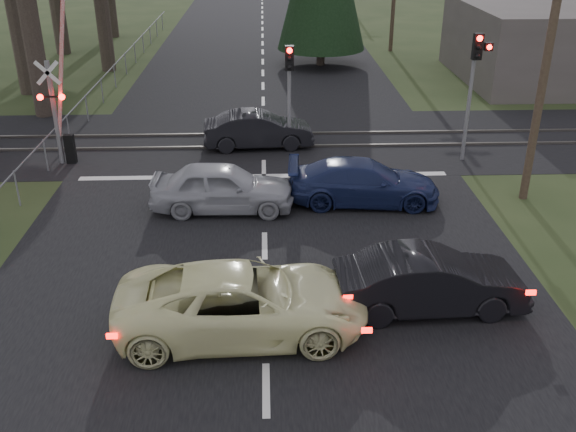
{
  "coord_description": "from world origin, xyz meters",
  "views": [
    {
      "loc": [
        0.06,
        -12.93,
        8.59
      ],
      "look_at": [
        0.63,
        2.22,
        1.3
      ],
      "focal_mm": 40.0,
      "sensor_mm": 36.0,
      "label": 1
    }
  ],
  "objects_px": {
    "traffic_signal_center": "(289,81)",
    "dark_hatchback": "(430,281)",
    "traffic_signal_right": "(475,73)",
    "blue_sedan": "(364,182)",
    "cream_coupe": "(242,302)",
    "dark_car_far": "(258,130)",
    "crossing_signal": "(61,109)",
    "silver_car": "(223,187)",
    "utility_pole_near": "(548,53)"
  },
  "relations": [
    {
      "from": "traffic_signal_right",
      "to": "dark_hatchback",
      "type": "height_order",
      "value": "traffic_signal_right"
    },
    {
      "from": "dark_hatchback",
      "to": "dark_car_far",
      "type": "xyz_separation_m",
      "value": [
        -4.05,
        11.58,
        -0.03
      ]
    },
    {
      "from": "traffic_signal_center",
      "to": "dark_hatchback",
      "type": "height_order",
      "value": "traffic_signal_center"
    },
    {
      "from": "crossing_signal",
      "to": "silver_car",
      "type": "relative_size",
      "value": 1.56
    },
    {
      "from": "traffic_signal_center",
      "to": "silver_car",
      "type": "relative_size",
      "value": 0.92
    },
    {
      "from": "crossing_signal",
      "to": "cream_coupe",
      "type": "bearing_deg",
      "value": -57.87
    },
    {
      "from": "traffic_signal_center",
      "to": "utility_pole_near",
      "type": "xyz_separation_m",
      "value": [
        7.5,
        -4.68,
        1.92
      ]
    },
    {
      "from": "traffic_signal_center",
      "to": "cream_coupe",
      "type": "height_order",
      "value": "traffic_signal_center"
    },
    {
      "from": "utility_pole_near",
      "to": "dark_car_far",
      "type": "relative_size",
      "value": 2.1
    },
    {
      "from": "cream_coupe",
      "to": "silver_car",
      "type": "height_order",
      "value": "cream_coupe"
    },
    {
      "from": "traffic_signal_right",
      "to": "dark_car_far",
      "type": "relative_size",
      "value": 1.1
    },
    {
      "from": "cream_coupe",
      "to": "silver_car",
      "type": "xyz_separation_m",
      "value": [
        -0.78,
        6.48,
        -0.01
      ]
    },
    {
      "from": "crossing_signal",
      "to": "utility_pole_near",
      "type": "bearing_deg",
      "value": -13.5
    },
    {
      "from": "utility_pole_near",
      "to": "dark_car_far",
      "type": "bearing_deg",
      "value": 148.54
    },
    {
      "from": "traffic_signal_center",
      "to": "cream_coupe",
      "type": "bearing_deg",
      "value": -97.32
    },
    {
      "from": "dark_hatchback",
      "to": "blue_sedan",
      "type": "relative_size",
      "value": 0.92
    },
    {
      "from": "utility_pole_near",
      "to": "dark_hatchback",
      "type": "bearing_deg",
      "value": -126.6
    },
    {
      "from": "traffic_signal_center",
      "to": "silver_car",
      "type": "height_order",
      "value": "traffic_signal_center"
    },
    {
      "from": "traffic_signal_center",
      "to": "cream_coupe",
      "type": "xyz_separation_m",
      "value": [
        -1.5,
        -11.68,
        -2.03
      ]
    },
    {
      "from": "utility_pole_near",
      "to": "dark_car_far",
      "type": "xyz_separation_m",
      "value": [
        -8.7,
        5.32,
        -4.02
      ]
    },
    {
      "from": "traffic_signal_right",
      "to": "cream_coupe",
      "type": "relative_size",
      "value": 0.85
    },
    {
      "from": "crossing_signal",
      "to": "traffic_signal_right",
      "type": "xyz_separation_m",
      "value": [
        14.82,
        -0.31,
        1.26
      ]
    },
    {
      "from": "blue_sedan",
      "to": "traffic_signal_center",
      "type": "bearing_deg",
      "value": 28.05
    },
    {
      "from": "silver_car",
      "to": "blue_sedan",
      "type": "height_order",
      "value": "silver_car"
    },
    {
      "from": "cream_coupe",
      "to": "silver_car",
      "type": "distance_m",
      "value": 6.52
    },
    {
      "from": "utility_pole_near",
      "to": "silver_car",
      "type": "height_order",
      "value": "utility_pole_near"
    },
    {
      "from": "crossing_signal",
      "to": "dark_car_far",
      "type": "relative_size",
      "value": 1.63
    },
    {
      "from": "dark_hatchback",
      "to": "silver_car",
      "type": "distance_m",
      "value": 7.69
    },
    {
      "from": "blue_sedan",
      "to": "cream_coupe",
      "type": "bearing_deg",
      "value": 155.42
    },
    {
      "from": "utility_pole_near",
      "to": "silver_car",
      "type": "distance_m",
      "value": 10.57
    },
    {
      "from": "blue_sedan",
      "to": "utility_pole_near",
      "type": "bearing_deg",
      "value": -84.96
    },
    {
      "from": "cream_coupe",
      "to": "silver_car",
      "type": "relative_size",
      "value": 1.25
    },
    {
      "from": "crossing_signal",
      "to": "silver_car",
      "type": "bearing_deg",
      "value": -35.71
    },
    {
      "from": "crossing_signal",
      "to": "blue_sedan",
      "type": "bearing_deg",
      "value": -20.54
    },
    {
      "from": "crossing_signal",
      "to": "dark_car_far",
      "type": "bearing_deg",
      "value": 12.25
    },
    {
      "from": "dark_hatchback",
      "to": "blue_sedan",
      "type": "distance_m",
      "value": 6.16
    },
    {
      "from": "traffic_signal_right",
      "to": "blue_sedan",
      "type": "xyz_separation_m",
      "value": [
        -4.36,
        -3.61,
        -2.62
      ]
    },
    {
      "from": "cream_coupe",
      "to": "dark_hatchback",
      "type": "distance_m",
      "value": 4.42
    },
    {
      "from": "traffic_signal_right",
      "to": "utility_pole_near",
      "type": "bearing_deg",
      "value": -74.66
    },
    {
      "from": "traffic_signal_right",
      "to": "cream_coupe",
      "type": "distance_m",
      "value": 13.45
    },
    {
      "from": "crossing_signal",
      "to": "utility_pole_near",
      "type": "xyz_separation_m",
      "value": [
        15.77,
        -3.79,
        2.67
      ]
    },
    {
      "from": "traffic_signal_center",
      "to": "dark_hatchback",
      "type": "bearing_deg",
      "value": -75.37
    },
    {
      "from": "blue_sedan",
      "to": "silver_car",
      "type": "bearing_deg",
      "value": 98.64
    },
    {
      "from": "utility_pole_near",
      "to": "cream_coupe",
      "type": "height_order",
      "value": "utility_pole_near"
    },
    {
      "from": "silver_car",
      "to": "blue_sedan",
      "type": "distance_m",
      "value": 4.48
    },
    {
      "from": "traffic_signal_center",
      "to": "utility_pole_near",
      "type": "height_order",
      "value": "utility_pole_near"
    },
    {
      "from": "dark_hatchback",
      "to": "dark_car_far",
      "type": "distance_m",
      "value": 12.27
    },
    {
      "from": "utility_pole_near",
      "to": "cream_coupe",
      "type": "relative_size",
      "value": 1.62
    },
    {
      "from": "crossing_signal",
      "to": "utility_pole_near",
      "type": "relative_size",
      "value": 0.77
    },
    {
      "from": "crossing_signal",
      "to": "cream_coupe",
      "type": "distance_m",
      "value": 12.8
    }
  ]
}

